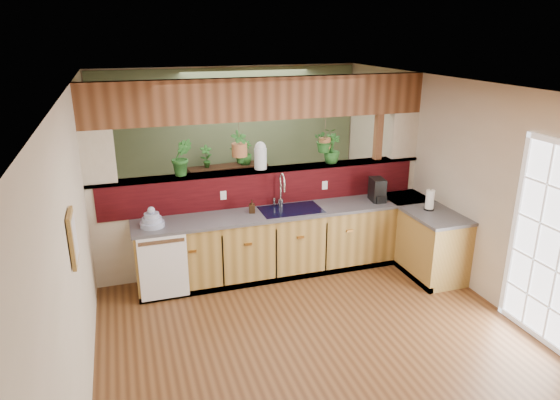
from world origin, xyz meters
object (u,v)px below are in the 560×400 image
object	(u,v)px
dish_stack	(152,220)
glass_jar	(260,155)
soap_dispenser	(252,206)
paper_towel	(430,200)
shelving_console	(229,191)
coffee_maker	(378,191)
faucet	(281,189)

from	to	relation	value
dish_stack	glass_jar	world-z (taller)	glass_jar
soap_dispenser	paper_towel	xyz separation A→B (m)	(2.27, -0.62, 0.05)
dish_stack	shelving_console	size ratio (longest dim) A/B	0.21
coffee_maker	glass_jar	bearing A→B (deg)	174.06
paper_towel	glass_jar	xyz separation A→B (m)	(-2.06, 0.95, 0.55)
soap_dispenser	dish_stack	bearing A→B (deg)	-175.74
paper_towel	shelving_console	distance (m)	3.58
dish_stack	coffee_maker	bearing A→B (deg)	0.32
dish_stack	shelving_console	bearing A→B (deg)	58.17
soap_dispenser	shelving_console	bearing A→B (deg)	85.80
faucet	shelving_console	size ratio (longest dim) A/B	0.35
faucet	glass_jar	world-z (taller)	glass_jar
glass_jar	shelving_console	world-z (taller)	glass_jar
faucet	shelving_console	distance (m)	2.24
dish_stack	soap_dispenser	size ratio (longest dim) A/B	1.68
coffee_maker	dish_stack	bearing A→B (deg)	-171.08
paper_towel	shelving_console	xyz separation A→B (m)	(-2.11, 2.85, -0.53)
glass_jar	paper_towel	bearing A→B (deg)	-24.72
faucet	dish_stack	bearing A→B (deg)	-173.20
coffee_maker	paper_towel	size ratio (longest dim) A/B	1.11
coffee_maker	shelving_console	xyz separation A→B (m)	(-1.63, 2.31, -0.55)
faucet	soap_dispenser	size ratio (longest dim) A/B	2.73
soap_dispenser	shelving_console	size ratio (longest dim) A/B	0.13
faucet	paper_towel	bearing A→B (deg)	-21.62
faucet	paper_towel	distance (m)	1.98
faucet	soap_dispenser	distance (m)	0.48
soap_dispenser	shelving_console	distance (m)	2.29
faucet	glass_jar	xyz separation A→B (m)	(-0.22, 0.22, 0.42)
soap_dispenser	coffee_maker	xyz separation A→B (m)	(1.79, -0.08, 0.06)
glass_jar	soap_dispenser	bearing A→B (deg)	-123.26
dish_stack	coffee_maker	distance (m)	3.07
dish_stack	glass_jar	size ratio (longest dim) A/B	0.78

